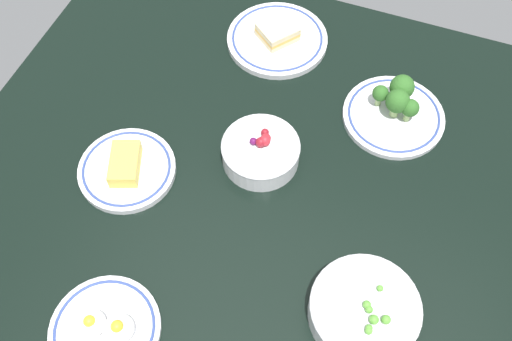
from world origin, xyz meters
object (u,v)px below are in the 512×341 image
object	(u,v)px
bowl_berries	(261,151)
plate_sandwich	(277,38)
plate_cheese	(127,168)
plate_eggs	(105,328)
plate_broccoli	(395,109)
bowl_peas	(364,310)

from	to	relation	value
bowl_berries	plate_sandwich	bearing A→B (deg)	-76.36
plate_cheese	plate_eggs	world-z (taller)	plate_eggs
plate_broccoli	bowl_peas	world-z (taller)	plate_broccoli
plate_cheese	bowl_berries	size ratio (longest dim) A/B	1.24
bowl_peas	plate_sandwich	size ratio (longest dim) A/B	0.82
plate_eggs	plate_sandwich	bearing A→B (deg)	-93.75
plate_sandwich	bowl_berries	world-z (taller)	bowl_berries
plate_cheese	plate_eggs	xyz separation A→B (cm)	(-10.63, 28.11, -0.11)
plate_broccoli	bowl_berries	world-z (taller)	plate_broccoli
plate_cheese	bowl_berries	distance (cm)	25.26
plate_sandwich	plate_cheese	bearing A→B (deg)	69.84
bowl_peas	plate_sandwich	world-z (taller)	bowl_peas
plate_sandwich	plate_eggs	world-z (taller)	plate_eggs
bowl_peas	plate_eggs	size ratio (longest dim) A/B	0.99
plate_broccoli	bowl_peas	distance (cm)	41.91
plate_cheese	bowl_berries	xyz separation A→B (cm)	(-22.44, -11.50, 1.43)
plate_sandwich	plate_eggs	distance (cm)	69.63
plate_sandwich	bowl_berries	size ratio (longest dim) A/B	1.48
bowl_peas	plate_sandwich	bearing A→B (deg)	-57.61
plate_broccoli	bowl_peas	size ratio (longest dim) A/B	1.13
plate_broccoli	plate_sandwich	world-z (taller)	plate_broccoli
plate_sandwich	plate_broccoli	bearing A→B (deg)	159.09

